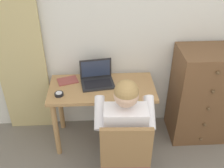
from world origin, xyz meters
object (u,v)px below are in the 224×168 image
Objects in this scene: chair at (125,153)px; desk at (102,97)px; dresser at (201,95)px; notebook_pad at (68,81)px; laptop at (97,78)px; computer_mouse at (126,83)px; person_seated at (124,123)px; desk_clock at (59,94)px.

desk is at bearing 104.23° from chair.
dresser reaches higher than notebook_pad.
laptop reaches higher than computer_mouse.
person_seated is at bearing -70.44° from desk.
notebook_pad is at bearing 123.05° from chair.
laptop is 3.72× the size of computer_mouse.
person_seated is at bearing -86.31° from computer_mouse.
computer_mouse is (-0.85, -0.01, 0.20)m from dresser.
person_seated reaches higher than laptop.
chair is at bearing -75.77° from desk.
laptop is 4.13× the size of desk_clock.
laptop is at bearing 29.44° from desk_clock.
chair reaches higher than desk.
desk is 0.92× the size of person_seated.
notebook_pad is at bearing 160.12° from desk.
person_seated reaches higher than dresser.
laptop is at bearing 177.83° from dresser.
computer_mouse is (0.07, 0.57, 0.06)m from person_seated.
chair is at bearing -43.69° from desk_clock.
chair is 9.91× the size of desk_clock.
dresser reaches higher than desk.
notebook_pad is (-0.55, 0.84, 0.23)m from chair.
desk_clock is at bearing -156.06° from computer_mouse.
chair is 8.92× the size of computer_mouse.
laptop is (-0.24, 0.62, 0.10)m from person_seated.
dresser is at bearing 39.36° from chair.
laptop is 0.44m from desk_clock.
notebook_pad is (-0.62, 0.09, -0.01)m from computer_mouse.
chair reaches higher than desk_clock.
computer_mouse is at bearing 84.33° from chair.
computer_mouse reaches higher than notebook_pad.
desk_clock is at bearing 147.05° from person_seated.
chair is 1.03m from notebook_pad.
chair is 4.25× the size of notebook_pad.
desk_clock is at bearing -163.78° from desk.
dresser is 1.18m from laptop.
laptop reaches higher than chair.
dresser is at bearing -20.75° from notebook_pad.
desk is 0.47m from desk_clock.
notebook_pad is at bearing 172.26° from laptop.
person_seated is 5.76× the size of notebook_pad.
computer_mouse reaches higher than desk_clock.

